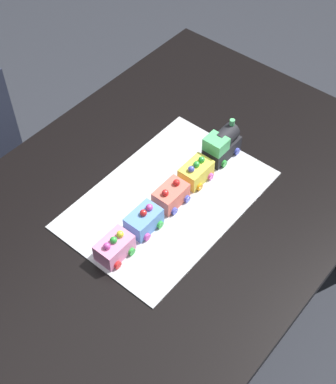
{
  "coord_description": "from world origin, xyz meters",
  "views": [
    {
      "loc": [
        0.82,
        0.67,
        1.98
      ],
      "look_at": [
        0.03,
        0.01,
        0.77
      ],
      "focal_mm": 51.42,
      "sensor_mm": 36.0,
      "label": 1
    }
  ],
  "objects_px": {
    "cake_locomotive": "(222,144)",
    "cake_car_flatbed_lemon": "(196,172)",
    "dining_table": "(171,214)",
    "cake_car_hopper_bubblegum": "(114,247)",
    "cake_car_caboose_coral": "(171,195)",
    "cake_car_tanker_sky_blue": "(144,220)"
  },
  "relations": [
    {
      "from": "dining_table",
      "to": "cake_locomotive",
      "type": "bearing_deg",
      "value": 173.34
    },
    {
      "from": "cake_car_flatbed_lemon",
      "to": "cake_car_caboose_coral",
      "type": "xyz_separation_m",
      "value": [
        0.12,
        0.0,
        -0.0
      ]
    },
    {
      "from": "dining_table",
      "to": "cake_car_hopper_bubblegum",
      "type": "distance_m",
      "value": 0.3
    },
    {
      "from": "cake_locomotive",
      "to": "cake_car_hopper_bubblegum",
      "type": "distance_m",
      "value": 0.48
    },
    {
      "from": "cake_car_hopper_bubblegum",
      "to": "cake_car_tanker_sky_blue",
      "type": "bearing_deg",
      "value": 180.0
    },
    {
      "from": "dining_table",
      "to": "cake_locomotive",
      "type": "height_order",
      "value": "cake_locomotive"
    },
    {
      "from": "cake_locomotive",
      "to": "cake_car_hopper_bubblegum",
      "type": "height_order",
      "value": "cake_locomotive"
    },
    {
      "from": "cake_car_hopper_bubblegum",
      "to": "cake_car_caboose_coral",
      "type": "bearing_deg",
      "value": 180.0
    },
    {
      "from": "dining_table",
      "to": "cake_car_flatbed_lemon",
      "type": "relative_size",
      "value": 14.0
    },
    {
      "from": "dining_table",
      "to": "cake_car_tanker_sky_blue",
      "type": "height_order",
      "value": "cake_car_tanker_sky_blue"
    },
    {
      "from": "cake_car_caboose_coral",
      "to": "cake_car_hopper_bubblegum",
      "type": "distance_m",
      "value": 0.24
    },
    {
      "from": "dining_table",
      "to": "cake_locomotive",
      "type": "relative_size",
      "value": 10.0
    },
    {
      "from": "cake_car_flatbed_lemon",
      "to": "cake_car_tanker_sky_blue",
      "type": "bearing_deg",
      "value": 0.0
    },
    {
      "from": "cake_locomotive",
      "to": "cake_car_tanker_sky_blue",
      "type": "distance_m",
      "value": 0.36
    },
    {
      "from": "dining_table",
      "to": "cake_car_caboose_coral",
      "type": "distance_m",
      "value": 0.15
    },
    {
      "from": "cake_car_hopper_bubblegum",
      "to": "cake_car_flatbed_lemon",
      "type": "bearing_deg",
      "value": 180.0
    },
    {
      "from": "dining_table",
      "to": "cake_car_tanker_sky_blue",
      "type": "relative_size",
      "value": 14.0
    },
    {
      "from": "cake_car_tanker_sky_blue",
      "to": "cake_car_hopper_bubblegum",
      "type": "distance_m",
      "value": 0.12
    },
    {
      "from": "dining_table",
      "to": "cake_car_hopper_bubblegum",
      "type": "xyz_separation_m",
      "value": [
        0.27,
        0.03,
        0.14
      ]
    },
    {
      "from": "cake_car_flatbed_lemon",
      "to": "cake_car_hopper_bubblegum",
      "type": "relative_size",
      "value": 1.0
    },
    {
      "from": "cake_car_tanker_sky_blue",
      "to": "cake_locomotive",
      "type": "bearing_deg",
      "value": -180.0
    },
    {
      "from": "cake_locomotive",
      "to": "cake_car_flatbed_lemon",
      "type": "bearing_deg",
      "value": 0.0
    }
  ]
}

